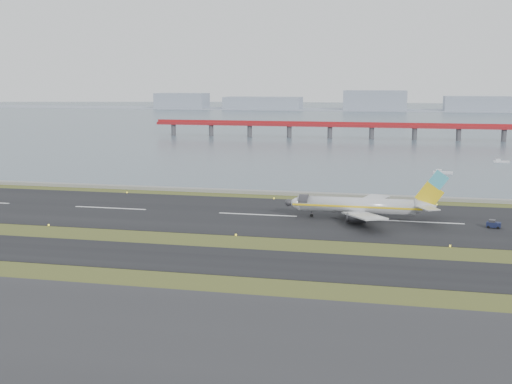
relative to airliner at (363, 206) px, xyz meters
The scene contains 12 objects.
ground 40.07m from the airliner, 131.01° to the right, with size 1000.00×1000.00×0.00m, color #304217.
apron_strip 89.13m from the airliner, 107.10° to the right, with size 1000.00×50.00×0.10m, color #2C2C2E.
taxiway_strip 49.72m from the airliner, 121.87° to the right, with size 1000.00×18.00×0.10m, color black.
runway_strip 26.42m from the airliner, behind, with size 1000.00×45.00×0.10m, color black.
seawall 39.84m from the airliner, 131.25° to the left, with size 1000.00×2.50×1.00m, color gray.
bay_water 430.68m from the airliner, 93.49° to the left, with size 1400.00×800.00×1.30m, color #465765.
red_pier 219.99m from the airliner, 91.61° to the left, with size 260.00×5.00×10.20m.
far_shoreline 590.01m from the airliner, 91.22° to the left, with size 1400.00×80.00×60.50m.
airliner is the anchor object (origin of this frame).
pushback_tug 30.08m from the airliner, ahead, with size 3.39×2.43×1.97m.
workboat_near 88.02m from the airliner, 74.01° to the left, with size 6.99×2.82×1.65m.
workboat_far 132.61m from the airliner, 67.81° to the left, with size 6.30×2.29×1.51m.
Camera 1 is at (33.17, -124.68, 33.58)m, focal length 45.00 mm.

